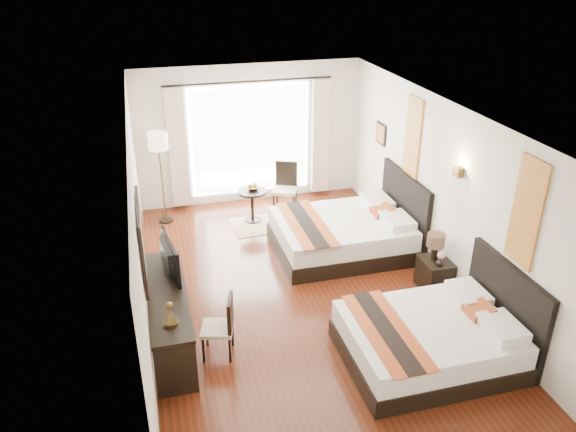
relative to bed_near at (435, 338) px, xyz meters
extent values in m
cube|color=#3B1A0A|center=(-1.23, 1.82, -0.32)|extent=(4.50, 7.50, 0.01)
cube|color=white|center=(-1.23, 1.82, 2.48)|extent=(4.50, 7.50, 0.02)
cube|color=silver|center=(1.01, 1.82, 1.09)|extent=(0.01, 7.50, 2.80)
cube|color=silver|center=(-3.48, 1.82, 1.09)|extent=(0.01, 7.50, 2.80)
cube|color=silver|center=(-1.23, 5.56, 1.09)|extent=(4.50, 0.01, 2.80)
cube|color=silver|center=(-1.23, -1.93, 1.09)|extent=(4.50, 0.01, 2.80)
cube|color=white|center=(-1.23, 5.55, 0.99)|extent=(2.40, 0.02, 2.20)
cube|color=white|center=(-1.23, 5.49, 0.99)|extent=(2.30, 0.02, 2.10)
cube|color=beige|center=(-2.68, 5.45, 0.97)|extent=(0.35, 0.14, 2.35)
cube|color=beige|center=(0.22, 5.45, 0.97)|extent=(0.35, 0.14, 2.35)
cube|color=#924115|center=(1.00, 0.00, 1.64)|extent=(0.03, 0.50, 1.35)
cube|color=#924115|center=(1.00, 2.98, 1.64)|extent=(0.03, 0.50, 1.35)
cube|color=#4C3A1B|center=(0.96, 1.47, 1.61)|extent=(0.10, 0.14, 0.14)
cube|color=black|center=(-3.45, 1.25, 1.24)|extent=(0.04, 1.25, 0.95)
cube|color=white|center=(-3.43, 1.25, 1.24)|extent=(0.01, 1.12, 0.82)
cube|color=black|center=(-0.11, 0.00, -0.19)|extent=(2.07, 1.61, 0.25)
cube|color=silver|center=(-0.11, 0.00, 0.09)|extent=(2.01, 1.57, 0.30)
cube|color=black|center=(0.97, 0.00, 0.29)|extent=(0.08, 1.61, 1.21)
cube|color=#964A18|center=(-0.69, 0.00, 0.25)|extent=(0.56, 1.67, 0.02)
cube|color=black|center=(-0.19, 2.98, -0.18)|extent=(2.23, 1.74, 0.27)
cube|color=silver|center=(-0.19, 2.98, 0.12)|extent=(2.17, 1.70, 0.33)
cube|color=black|center=(0.97, 2.98, 0.34)|extent=(0.08, 1.74, 1.31)
cube|color=#964A18|center=(-0.81, 2.98, 0.29)|extent=(0.60, 1.80, 0.02)
cube|color=black|center=(0.80, 1.47, -0.07)|extent=(0.42, 0.52, 0.50)
cylinder|color=black|center=(0.78, 1.52, 0.30)|extent=(0.11, 0.11, 0.22)
cylinder|color=#38271B|center=(0.78, 1.52, 0.51)|extent=(0.27, 0.27, 0.20)
imported|color=black|center=(0.77, 1.32, 0.25)|extent=(0.12, 0.12, 0.12)
cube|color=black|center=(-3.22, 1.25, 0.06)|extent=(0.50, 2.20, 0.76)
imported|color=black|center=(-3.20, 1.69, 0.70)|extent=(0.25, 0.90, 0.52)
cube|color=beige|center=(-2.65, 0.79, 0.08)|extent=(0.49, 0.49, 0.05)
cube|color=black|center=(-2.48, 0.74, 0.32)|extent=(0.14, 0.37, 0.44)
cylinder|color=black|center=(-3.04, 4.95, -0.30)|extent=(0.27, 0.27, 0.03)
cylinder|color=#4C3A1B|center=(-3.04, 4.95, 0.47)|extent=(0.03, 0.03, 1.50)
cylinder|color=beige|center=(-3.04, 4.95, 1.30)|extent=(0.36, 0.36, 0.31)
cylinder|color=black|center=(-1.42, 4.54, 0.00)|extent=(0.55, 0.55, 0.63)
imported|color=#4D331B|center=(-1.39, 4.57, 0.35)|extent=(0.26, 0.26, 0.06)
cube|color=beige|center=(-0.71, 4.78, 0.15)|extent=(0.60, 0.60, 0.06)
cube|color=black|center=(-0.63, 4.97, 0.42)|extent=(0.41, 0.22, 0.51)
cube|color=tan|center=(-1.21, 4.31, -0.31)|extent=(1.29, 0.90, 0.01)
camera|label=1|loc=(-3.29, -5.06, 4.48)|focal=35.00mm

